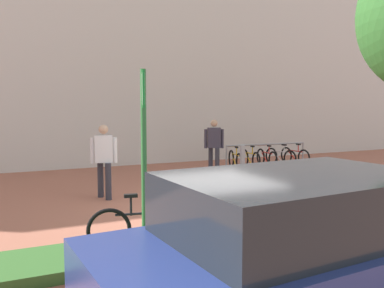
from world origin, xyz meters
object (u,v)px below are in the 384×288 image
Objects in this scene: bike_at_sign at (144,226)px; parking_sign_post at (144,136)px; person_suited_navy at (214,143)px; person_shirt_white at (104,157)px; bollard_steel at (242,160)px; car_navy_sedan at (309,253)px; bike_rack_cluster at (266,157)px.

parking_sign_post is at bearing -104.82° from bike_at_sign.
person_suited_navy is (4.19, 5.73, -0.75)m from parking_sign_post.
parking_sign_post is 1.55× the size of person_shirt_white.
person_suited_navy reaches higher than bollard_steel.
person_shirt_white is (0.26, 3.65, 0.63)m from bike_at_sign.
car_navy_sedan is at bearing -86.01° from person_shirt_white.
bollard_steel is (-1.57, -0.95, 0.10)m from bike_rack_cluster.
parking_sign_post is 3.97m from person_shirt_white.
bollard_steel is at bearing 18.46° from person_shirt_white.
bollard_steel reaches higher than bike_at_sign.
person_suited_navy is at bearing -164.17° from bike_rack_cluster.
bike_rack_cluster is (6.63, 6.42, -1.39)m from parking_sign_post.
bike_at_sign is at bearing 75.18° from parking_sign_post.
bike_at_sign is 7.24m from bollard_steel.
bike_at_sign is 0.96× the size of person_suited_navy.
bike_rack_cluster is 1.84m from bollard_steel.
bollard_steel is at bearing 61.99° from car_navy_sedan.
bike_rack_cluster is 2.62m from person_suited_navy.
parking_sign_post is 1.41m from bike_at_sign.
bollard_steel is at bearing -148.67° from bike_rack_cluster.
person_shirt_white is at bearing -154.49° from person_suited_navy.
person_shirt_white is (-4.74, -1.58, 0.53)m from bollard_steel.
person_shirt_white is at bearing 85.18° from parking_sign_post.
bike_at_sign is 0.52× the size of bike_rack_cluster.
bike_rack_cluster is 1.87× the size of person_suited_navy.
bike_rack_cluster is 10.75m from car_navy_sedan.
person_suited_navy is 1.00× the size of person_shirt_white.
parking_sign_post is 1.55× the size of person_suited_navy.
bike_at_sign is at bearing -126.93° from person_suited_navy.
person_suited_navy is 8.99m from car_navy_sedan.
bike_rack_cluster is at bearing 15.83° from person_suited_navy.
bollard_steel is at bearing 46.28° from bike_at_sign.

